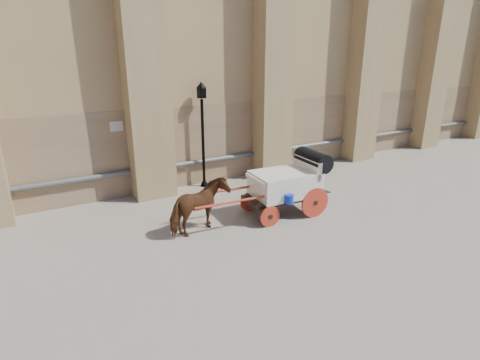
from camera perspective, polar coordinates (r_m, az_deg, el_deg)
ground at (r=10.90m, az=-1.91°, el=-7.23°), size 90.00×90.00×0.00m
horse at (r=10.40m, az=-6.19°, el=-4.12°), size 1.94×1.32×1.50m
carriage at (r=11.62m, az=7.51°, el=-0.22°), size 4.45×1.61×1.92m
street_lamp at (r=13.77m, az=-5.70°, el=7.24°), size 0.36×0.36×3.85m
drain_grate_near at (r=11.26m, az=3.86°, el=-6.34°), size 0.40×0.40×0.01m
drain_grate_far at (r=13.95m, az=12.78°, el=-1.76°), size 0.34×0.34×0.01m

